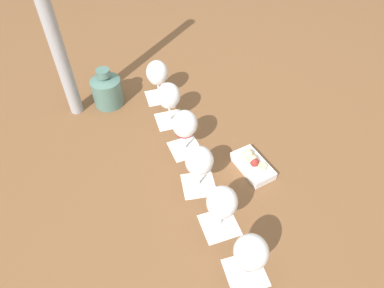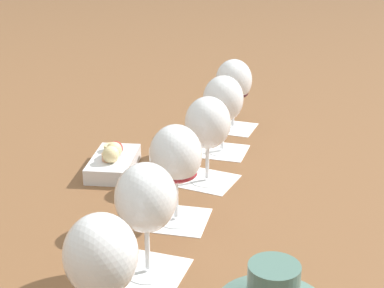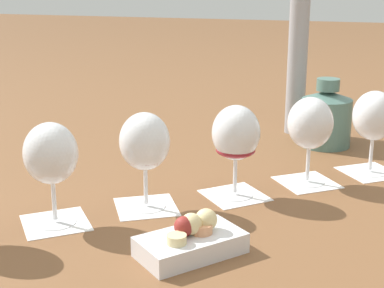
{
  "view_description": "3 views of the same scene",
  "coord_description": "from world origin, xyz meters",
  "px_view_note": "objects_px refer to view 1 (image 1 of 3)",
  "views": [
    {
      "loc": [
        0.25,
        -0.69,
        0.88
      ],
      "look_at": [
        -0.0,
        -0.0,
        0.11
      ],
      "focal_mm": 32.0,
      "sensor_mm": 36.0,
      "label": 1
    },
    {
      "loc": [
        -0.78,
        0.54,
        0.47
      ],
      "look_at": [
        -0.0,
        -0.0,
        0.11
      ],
      "focal_mm": 55.0,
      "sensor_mm": 36.0,
      "label": 2
    },
    {
      "loc": [
        0.92,
        0.28,
        0.39
      ],
      "look_at": [
        -0.0,
        -0.0,
        0.11
      ],
      "focal_mm": 55.0,
      "sensor_mm": 36.0,
      "label": 3
    }
  ],
  "objects_px": {
    "wine_glass_3": "(199,163)",
    "umbrella_pole": "(48,18)",
    "wine_glass_4": "(222,204)",
    "wine_glass_5": "(251,254)",
    "snack_dish": "(253,164)",
    "wine_glass_0": "(157,74)",
    "wine_glass_2": "(185,126)",
    "wine_glass_1": "(169,97)",
    "ceramic_vase": "(107,89)"
  },
  "relations": [
    {
      "from": "wine_glass_2",
      "to": "wine_glass_5",
      "type": "height_order",
      "value": "same"
    },
    {
      "from": "wine_glass_2",
      "to": "snack_dish",
      "type": "height_order",
      "value": "wine_glass_2"
    },
    {
      "from": "wine_glass_5",
      "to": "umbrella_pole",
      "type": "bearing_deg",
      "value": 152.3
    },
    {
      "from": "wine_glass_1",
      "to": "wine_glass_3",
      "type": "xyz_separation_m",
      "value": [
        0.2,
        -0.25,
        -0.0
      ]
    },
    {
      "from": "wine_glass_1",
      "to": "snack_dish",
      "type": "bearing_deg",
      "value": -20.05
    },
    {
      "from": "wine_glass_1",
      "to": "umbrella_pole",
      "type": "relative_size",
      "value": 0.22
    },
    {
      "from": "wine_glass_4",
      "to": "wine_glass_5",
      "type": "distance_m",
      "value": 0.15
    },
    {
      "from": "wine_glass_0",
      "to": "wine_glass_5",
      "type": "relative_size",
      "value": 1.0
    },
    {
      "from": "wine_glass_4",
      "to": "snack_dish",
      "type": "xyz_separation_m",
      "value": [
        0.04,
        0.24,
        -0.09
      ]
    },
    {
      "from": "snack_dish",
      "to": "umbrella_pole",
      "type": "bearing_deg",
      "value": 175.55
    },
    {
      "from": "wine_glass_0",
      "to": "wine_glass_5",
      "type": "distance_m",
      "value": 0.78
    },
    {
      "from": "wine_glass_4",
      "to": "wine_glass_2",
      "type": "bearing_deg",
      "value": 128.84
    },
    {
      "from": "umbrella_pole",
      "to": "snack_dish",
      "type": "bearing_deg",
      "value": -4.45
    },
    {
      "from": "wine_glass_1",
      "to": "wine_glass_5",
      "type": "height_order",
      "value": "same"
    },
    {
      "from": "wine_glass_4",
      "to": "wine_glass_5",
      "type": "relative_size",
      "value": 1.0
    },
    {
      "from": "wine_glass_1",
      "to": "wine_glass_3",
      "type": "distance_m",
      "value": 0.32
    },
    {
      "from": "wine_glass_3",
      "to": "wine_glass_5",
      "type": "distance_m",
      "value": 0.31
    },
    {
      "from": "wine_glass_4",
      "to": "umbrella_pole",
      "type": "height_order",
      "value": "umbrella_pole"
    },
    {
      "from": "wine_glass_1",
      "to": "wine_glass_5",
      "type": "xyz_separation_m",
      "value": [
        0.41,
        -0.48,
        0.0
      ]
    },
    {
      "from": "wine_glass_3",
      "to": "wine_glass_4",
      "type": "height_order",
      "value": "same"
    },
    {
      "from": "wine_glass_4",
      "to": "wine_glass_0",
      "type": "bearing_deg",
      "value": 129.89
    },
    {
      "from": "wine_glass_3",
      "to": "umbrella_pole",
      "type": "bearing_deg",
      "value": 162.38
    },
    {
      "from": "wine_glass_5",
      "to": "umbrella_pole",
      "type": "relative_size",
      "value": 0.22
    },
    {
      "from": "snack_dish",
      "to": "umbrella_pole",
      "type": "xyz_separation_m",
      "value": [
        -0.71,
        0.06,
        0.36
      ]
    },
    {
      "from": "wine_glass_3",
      "to": "umbrella_pole",
      "type": "distance_m",
      "value": 0.65
    },
    {
      "from": "wine_glass_0",
      "to": "wine_glass_1",
      "type": "bearing_deg",
      "value": -50.17
    },
    {
      "from": "wine_glass_4",
      "to": "umbrella_pole",
      "type": "xyz_separation_m",
      "value": [
        -0.67,
        0.3,
        0.27
      ]
    },
    {
      "from": "wine_glass_1",
      "to": "wine_glass_0",
      "type": "bearing_deg",
      "value": 129.83
    },
    {
      "from": "snack_dish",
      "to": "wine_glass_1",
      "type": "bearing_deg",
      "value": 159.95
    },
    {
      "from": "ceramic_vase",
      "to": "snack_dish",
      "type": "height_order",
      "value": "ceramic_vase"
    },
    {
      "from": "wine_glass_1",
      "to": "snack_dish",
      "type": "xyz_separation_m",
      "value": [
        0.35,
        -0.13,
        -0.09
      ]
    },
    {
      "from": "wine_glass_2",
      "to": "snack_dish",
      "type": "bearing_deg",
      "value": -2.13
    },
    {
      "from": "wine_glass_4",
      "to": "snack_dish",
      "type": "height_order",
      "value": "wine_glass_4"
    },
    {
      "from": "wine_glass_1",
      "to": "wine_glass_5",
      "type": "relative_size",
      "value": 1.0
    },
    {
      "from": "wine_glass_1",
      "to": "wine_glass_5",
      "type": "bearing_deg",
      "value": -49.28
    },
    {
      "from": "wine_glass_2",
      "to": "wine_glass_4",
      "type": "xyz_separation_m",
      "value": [
        0.2,
        -0.25,
        -0.0
      ]
    },
    {
      "from": "wine_glass_1",
      "to": "wine_glass_3",
      "type": "relative_size",
      "value": 1.0
    },
    {
      "from": "wine_glass_4",
      "to": "wine_glass_5",
      "type": "xyz_separation_m",
      "value": [
        0.1,
        -0.11,
        0.0
      ]
    },
    {
      "from": "wine_glass_2",
      "to": "wine_glass_1",
      "type": "bearing_deg",
      "value": 132.09
    },
    {
      "from": "wine_glass_0",
      "to": "ceramic_vase",
      "type": "xyz_separation_m",
      "value": [
        -0.17,
        -0.1,
        -0.04
      ]
    },
    {
      "from": "wine_glass_5",
      "to": "umbrella_pole",
      "type": "height_order",
      "value": "umbrella_pole"
    },
    {
      "from": "wine_glass_2",
      "to": "ceramic_vase",
      "type": "xyz_separation_m",
      "value": [
        -0.37,
        0.13,
        -0.04
      ]
    },
    {
      "from": "wine_glass_3",
      "to": "ceramic_vase",
      "type": "height_order",
      "value": "wine_glass_3"
    },
    {
      "from": "wine_glass_3",
      "to": "snack_dish",
      "type": "relative_size",
      "value": 0.99
    },
    {
      "from": "wine_glass_3",
      "to": "ceramic_vase",
      "type": "relative_size",
      "value": 1.05
    },
    {
      "from": "wine_glass_5",
      "to": "wine_glass_3",
      "type": "bearing_deg",
      "value": 132.61
    },
    {
      "from": "wine_glass_2",
      "to": "wine_glass_3",
      "type": "height_order",
      "value": "same"
    },
    {
      "from": "wine_glass_2",
      "to": "umbrella_pole",
      "type": "distance_m",
      "value": 0.54
    },
    {
      "from": "wine_glass_4",
      "to": "ceramic_vase",
      "type": "xyz_separation_m",
      "value": [
        -0.57,
        0.38,
        -0.04
      ]
    },
    {
      "from": "wine_glass_2",
      "to": "ceramic_vase",
      "type": "relative_size",
      "value": 1.05
    }
  ]
}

